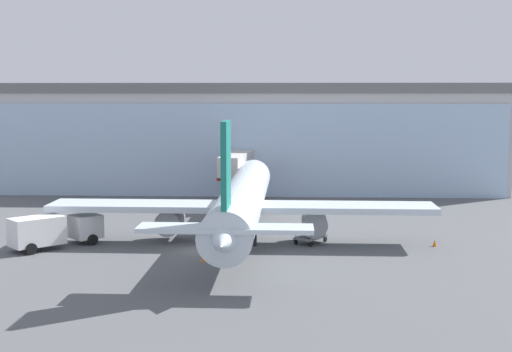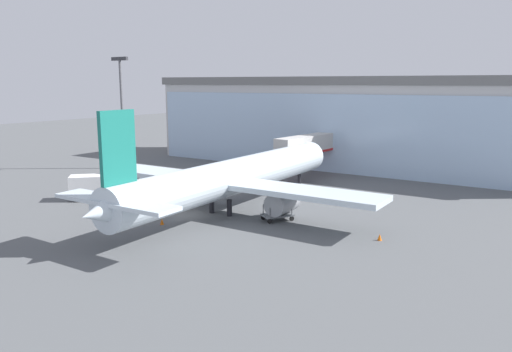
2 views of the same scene
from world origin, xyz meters
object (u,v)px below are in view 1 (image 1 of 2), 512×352
Objects in this scene: airplane at (242,201)px; catering_truck at (53,230)px; safety_cone_nose at (203,258)px; safety_cone_wingtip at (435,243)px; baggage_cart at (311,237)px; jet_bridge at (239,164)px.

airplane is 15.40m from catering_truck.
safety_cone_nose is (12.67, -3.33, -1.19)m from catering_truck.
safety_cone_nose is (-1.97, -7.74, -3.03)m from airplane.
baggage_cart is at bearing 178.91° from safety_cone_wingtip.
jet_bridge is 23.41m from baggage_cart.
catering_truck is 30.61m from safety_cone_wingtip.
safety_cone_nose is 1.00× the size of safety_cone_wingtip.
safety_cone_nose is (0.90, -28.64, -3.98)m from jet_bridge.
baggage_cart is at bearing -36.24° from catering_truck.
jet_bridge is 28.06m from catering_truck.
airplane reaches higher than catering_truck.
catering_truck is at bearing -48.41° from baggage_cart.
jet_bridge is 21.13m from airplane.
catering_truck reaches higher than safety_cone_wingtip.
safety_cone_nose and safety_cone_wingtip have the same top height.
safety_cone_nose is at bearing -16.10° from baggage_cart.
baggage_cart is 10.54m from safety_cone_nose.
catering_truck is (-14.64, -4.41, -1.84)m from airplane.
safety_cone_nose is at bearing 162.91° from airplane.
baggage_cart is (5.73, -0.54, -2.80)m from airplane.
airplane is 66.88× the size of safety_cone_wingtip.
airplane reaches higher than baggage_cart.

